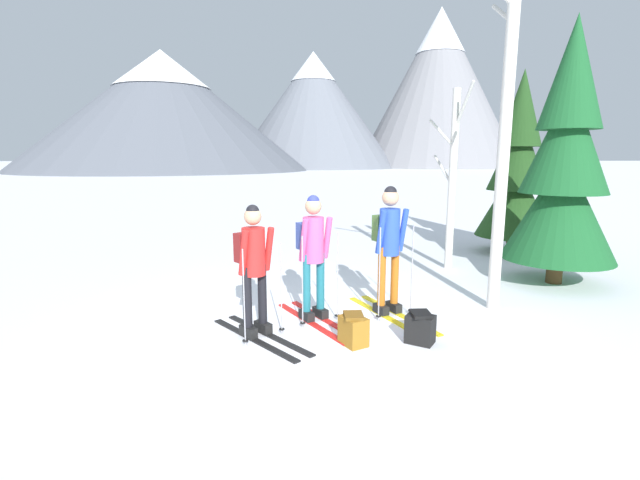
{
  "coord_description": "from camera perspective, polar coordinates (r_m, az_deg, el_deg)",
  "views": [
    {
      "loc": [
        -0.17,
        -5.7,
        2.2
      ],
      "look_at": [
        0.17,
        0.5,
        1.05
      ],
      "focal_mm": 25.53,
      "sensor_mm": 36.0,
      "label": 1
    }
  ],
  "objects": [
    {
      "name": "skier_in_pink",
      "position": [
        6.06,
        -0.89,
        -1.39
      ],
      "size": [
        1.09,
        1.67,
        1.7
      ],
      "color": "red",
      "rests_on": "ground"
    },
    {
      "name": "mountain_ridge_distant",
      "position": [
        82.73,
        -1.41,
        16.99
      ],
      "size": [
        85.03,
        55.15,
        29.78
      ],
      "color": "slate",
      "rests_on": "ground"
    },
    {
      "name": "pine_tree_mid",
      "position": [
        11.23,
        23.5,
        7.89
      ],
      "size": [
        1.68,
        1.68,
        4.06
      ],
      "color": "#51381E",
      "rests_on": "ground"
    },
    {
      "name": "backpack_on_snow_beside",
      "position": [
        5.47,
        4.21,
        -11.14
      ],
      "size": [
        0.36,
        0.39,
        0.38
      ],
      "color": "#99661E",
      "rests_on": "ground"
    },
    {
      "name": "skier_in_blue",
      "position": [
        6.35,
        8.61,
        -0.33
      ],
      "size": [
        0.99,
        1.77,
        1.8
      ],
      "color": "yellow",
      "rests_on": "ground"
    },
    {
      "name": "pine_tree_near",
      "position": [
        8.77,
        28.32,
        8.17
      ],
      "size": [
        1.84,
        1.84,
        4.45
      ],
      "color": "#51381E",
      "rests_on": "ground"
    },
    {
      "name": "birch_tree_slender",
      "position": [
        9.16,
        16.24,
        7.52
      ],
      "size": [
        0.65,
        1.14,
        3.5
      ],
      "color": "silver",
      "rests_on": "ground"
    },
    {
      "name": "skier_in_red",
      "position": [
        5.58,
        -8.34,
        -3.0
      ],
      "size": [
        1.32,
        1.52,
        1.63
      ],
      "color": "black",
      "rests_on": "ground"
    },
    {
      "name": "backpack_on_snow_front",
      "position": [
        5.64,
        12.46,
        -10.7
      ],
      "size": [
        0.4,
        0.38,
        0.38
      ],
      "color": "black",
      "rests_on": "ground"
    },
    {
      "name": "birch_tree_tall",
      "position": [
        6.89,
        22.09,
        12.32
      ],
      "size": [
        1.04,
        0.96,
        4.85
      ],
      "color": "silver",
      "rests_on": "ground"
    },
    {
      "name": "ground_plane",
      "position": [
        6.11,
        -1.36,
        -10.61
      ],
      "size": [
        400.0,
        400.0,
        0.0
      ],
      "primitive_type": "plane",
      "color": "white"
    }
  ]
}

